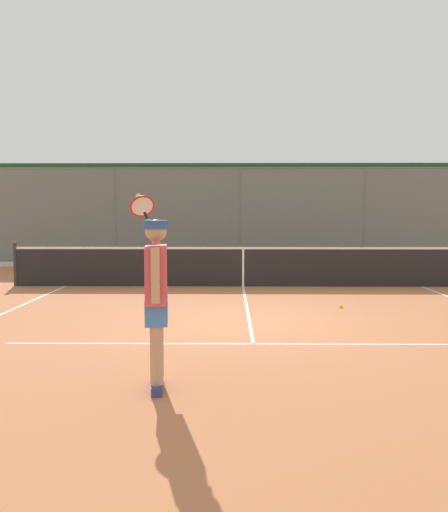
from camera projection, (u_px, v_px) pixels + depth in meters
The scene contains 6 objects.
ground_plane at pixel (249, 323), 8.76m from camera, with size 60.00×60.00×0.00m, color #B76B42.
court_line_markings at pixel (254, 350), 7.00m from camera, with size 8.76×10.58×0.01m.
fence_backdrop at pixel (239, 215), 18.66m from camera, with size 19.76×1.37×3.48m.
tennis_net at pixel (243, 266), 13.06m from camera, with size 11.26×0.09×1.07m.
tennis_player at pixel (156, 290), 5.39m from camera, with size 0.58×1.39×2.01m.
tennis_ball_mid_court at pixel (341, 306), 10.11m from camera, with size 0.07×0.07×0.07m, color #CCDB33.
Camera 1 is at (0.32, 8.65, 1.78)m, focal length 37.65 mm.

